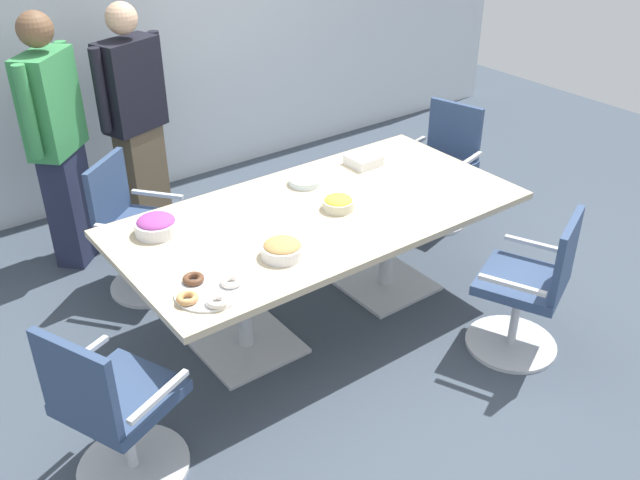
{
  "coord_description": "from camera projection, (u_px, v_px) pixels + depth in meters",
  "views": [
    {
      "loc": [
        -2.18,
        -2.91,
        2.68
      ],
      "look_at": [
        0.0,
        0.0,
        0.55
      ],
      "focal_mm": 39.31,
      "sensor_mm": 36.0,
      "label": 1
    }
  ],
  "objects": [
    {
      "name": "office_chair_3",
      "position": [
        136.0,
        234.0,
        4.57
      ],
      "size": [
        0.76,
        0.76,
        0.91
      ],
      "rotation": [
        0.0,
        0.0,
        -2.46
      ],
      "color": "silver",
      "rests_on": "ground"
    },
    {
      "name": "snack_bowl_cookies",
      "position": [
        282.0,
        249.0,
        3.65
      ],
      "size": [
        0.23,
        0.23,
        0.09
      ],
      "color": "white",
      "rests_on": "conference_table"
    },
    {
      "name": "snack_bowl_chips_yellow",
      "position": [
        338.0,
        203.0,
        4.12
      ],
      "size": [
        0.19,
        0.19,
        0.08
      ],
      "color": "beige",
      "rests_on": "conference_table"
    },
    {
      "name": "office_chair_0",
      "position": [
        114.0,
        413.0,
        3.16
      ],
      "size": [
        0.71,
        0.71,
        0.91
      ],
      "rotation": [
        0.0,
        0.0,
        -1.16
      ],
      "color": "silver",
      "rests_on": "ground"
    },
    {
      "name": "office_chair_2",
      "position": [
        441.0,
        171.0,
        5.41
      ],
      "size": [
        0.66,
        0.66,
        0.91
      ],
      "rotation": [
        0.0,
        0.0,
        -4.45
      ],
      "color": "silver",
      "rests_on": "ground"
    },
    {
      "name": "conference_table",
      "position": [
        320.0,
        229.0,
        4.18
      ],
      "size": [
        2.4,
        1.2,
        0.75
      ],
      "color": "#CCB793",
      "rests_on": "ground"
    },
    {
      "name": "plate_stack",
      "position": [
        305.0,
        181.0,
        4.42
      ],
      "size": [
        0.21,
        0.21,
        0.04
      ],
      "color": "white",
      "rests_on": "conference_table"
    },
    {
      "name": "ground_plane",
      "position": [
        320.0,
        314.0,
        4.5
      ],
      "size": [
        10.0,
        10.0,
        0.01
      ],
      "primitive_type": "cube",
      "color": "#3D4754"
    },
    {
      "name": "person_standing_0",
      "position": [
        57.0,
        140.0,
        4.63
      ],
      "size": [
        0.49,
        0.49,
        1.75
      ],
      "rotation": [
        0.0,
        0.0,
        -2.36
      ],
      "color": "#232842",
      "rests_on": "ground"
    },
    {
      "name": "napkin_pile",
      "position": [
        363.0,
        160.0,
        4.67
      ],
      "size": [
        0.2,
        0.2,
        0.07
      ],
      "primitive_type": "cube",
      "color": "white",
      "rests_on": "conference_table"
    },
    {
      "name": "snack_bowl_candy_mix",
      "position": [
        156.0,
        225.0,
        3.86
      ],
      "size": [
        0.24,
        0.24,
        0.11
      ],
      "color": "white",
      "rests_on": "conference_table"
    },
    {
      "name": "person_standing_1",
      "position": [
        135.0,
        119.0,
        5.05
      ],
      "size": [
        0.6,
        0.35,
        1.71
      ],
      "rotation": [
        0.0,
        0.0,
        -2.81
      ],
      "color": "brown",
      "rests_on": "ground"
    },
    {
      "name": "office_chair_1",
      "position": [
        529.0,
        292.0,
        4.0
      ],
      "size": [
        0.71,
        0.71,
        0.91
      ],
      "rotation": [
        0.0,
        0.0,
        0.42
      ],
      "color": "silver",
      "rests_on": "ground"
    },
    {
      "name": "back_wall",
      "position": [
        136.0,
        21.0,
        5.45
      ],
      "size": [
        8.0,
        0.1,
        2.8
      ],
      "primitive_type": "cube",
      "color": "silver",
      "rests_on": "ground"
    },
    {
      "name": "donut_platter",
      "position": [
        208.0,
        291.0,
        3.37
      ],
      "size": [
        0.34,
        0.34,
        0.04
      ],
      "color": "white",
      "rests_on": "conference_table"
    }
  ]
}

